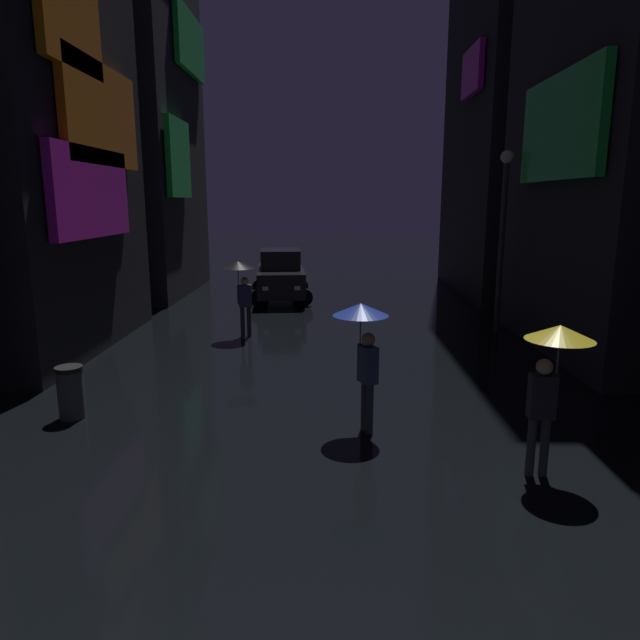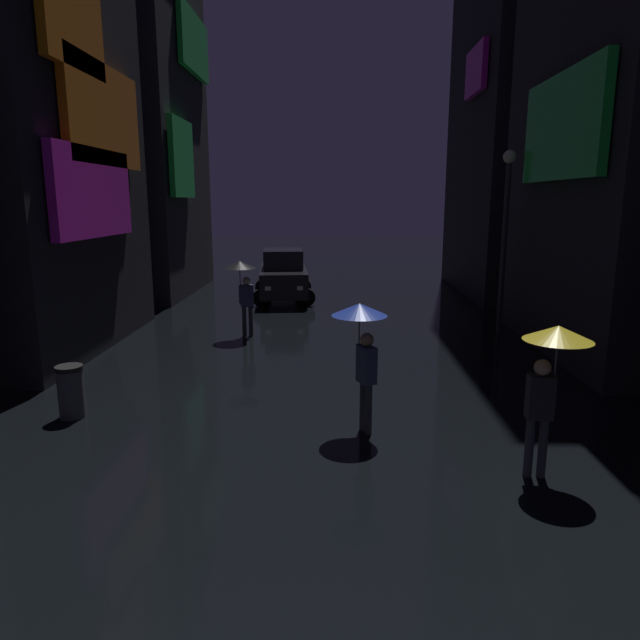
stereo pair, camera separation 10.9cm
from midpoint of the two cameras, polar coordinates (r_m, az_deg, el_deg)
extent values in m
cube|color=black|center=(16.42, -28.49, 20.05)|extent=(4.00, 7.11, 12.89)
cube|color=#F226D8|center=(14.58, -21.48, 11.76)|extent=(0.20, 4.12, 2.05)
cube|color=orange|center=(15.59, -20.61, 18.58)|extent=(0.20, 4.31, 2.38)
cube|color=orange|center=(14.70, -23.38, 26.14)|extent=(0.20, 2.81, 2.19)
cube|color=#232328|center=(25.02, -17.98, 22.78)|extent=(4.00, 7.20, 17.38)
cube|color=#26E54C|center=(22.26, -13.52, 15.42)|extent=(0.20, 2.77, 2.79)
cube|color=#26E54C|center=(25.55, -12.38, 25.36)|extent=(0.20, 4.29, 2.28)
cube|color=#26E54C|center=(14.51, 23.26, 17.32)|extent=(0.20, 4.34, 2.33)
cube|color=#F226D8|center=(23.16, 15.48, 22.89)|extent=(0.20, 2.56, 1.65)
cylinder|color=#2D2D38|center=(8.48, 20.54, -11.83)|extent=(0.12, 0.12, 0.85)
cylinder|color=#2D2D38|center=(8.53, 21.73, -11.78)|extent=(0.12, 0.12, 0.85)
cube|color=black|center=(8.25, 21.51, -7.18)|extent=(0.35, 0.24, 0.60)
sphere|color=tan|center=(8.13, 21.73, -4.44)|extent=(0.22, 0.22, 0.22)
cylinder|color=black|center=(8.34, 22.63, -6.71)|extent=(0.09, 0.09, 0.50)
cylinder|color=slate|center=(8.24, 22.81, -4.50)|extent=(0.02, 0.02, 0.77)
cone|color=yellow|center=(8.13, 23.09, -1.21)|extent=(0.90, 0.90, 0.20)
cylinder|color=#2D2D38|center=(9.34, 5.19, -8.87)|extent=(0.12, 0.12, 0.85)
cylinder|color=#2D2D38|center=(9.49, 4.68, -8.52)|extent=(0.12, 0.12, 0.85)
cube|color=#333859|center=(9.19, 5.02, -4.45)|extent=(0.34, 0.40, 0.60)
sphere|color=#9E7051|center=(9.08, 5.06, -1.97)|extent=(0.22, 0.22, 0.22)
cylinder|color=#333859|center=(9.30, 4.23, -3.91)|extent=(0.09, 0.09, 0.50)
cylinder|color=slate|center=(9.22, 4.27, -1.91)|extent=(0.02, 0.02, 0.77)
cone|color=#263FB2|center=(9.12, 4.31, 1.06)|extent=(0.90, 0.90, 0.20)
cylinder|color=#2D2D38|center=(15.99, -6.74, -0.12)|extent=(0.12, 0.12, 0.85)
cylinder|color=#2D2D38|center=(15.96, -7.38, -0.15)|extent=(0.12, 0.12, 0.85)
cube|color=#333859|center=(15.84, -7.13, 2.43)|extent=(0.39, 0.31, 0.60)
sphere|color=beige|center=(15.78, -7.17, 3.90)|extent=(0.22, 0.22, 0.22)
cylinder|color=#333859|center=(15.76, -7.75, 2.55)|extent=(0.09, 0.09, 0.50)
cylinder|color=slate|center=(15.71, -7.79, 3.75)|extent=(0.02, 0.02, 0.77)
cone|color=black|center=(15.65, -7.84, 5.51)|extent=(0.90, 0.90, 0.20)
cube|color=black|center=(21.66, -3.54, 4.02)|extent=(2.10, 4.25, 0.90)
cube|color=black|center=(21.56, -3.57, 6.12)|extent=(1.62, 1.98, 0.70)
cylinder|color=black|center=(20.43, -1.21, 2.29)|extent=(0.66, 0.28, 0.64)
cylinder|color=black|center=(20.42, -5.74, 2.22)|extent=(0.66, 0.28, 0.64)
cylinder|color=black|center=(23.06, -1.55, 3.39)|extent=(0.66, 0.28, 0.64)
cylinder|color=black|center=(23.05, -5.57, 3.33)|extent=(0.66, 0.28, 0.64)
cube|color=white|center=(19.62, -1.86, 3.21)|extent=(0.20, 0.08, 0.14)
cube|color=white|center=(19.61, -5.07, 3.17)|extent=(0.20, 0.08, 0.14)
cylinder|color=#2D2D33|center=(16.84, 18.07, 6.61)|extent=(0.14, 0.14, 4.70)
sphere|color=#F9EFCC|center=(16.82, 18.64, 15.22)|extent=(0.36, 0.36, 0.36)
cylinder|color=#3F3F47|center=(10.88, -23.36, -6.79)|extent=(0.44, 0.44, 0.85)
cylinder|color=black|center=(10.75, -23.56, -4.43)|extent=(0.46, 0.46, 0.08)
camera|label=1|loc=(0.05, -89.72, 0.06)|focal=32.00mm
camera|label=2|loc=(0.05, 90.28, -0.06)|focal=32.00mm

